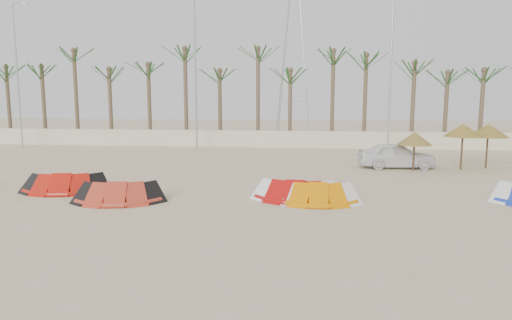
# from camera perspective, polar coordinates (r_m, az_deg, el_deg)

# --- Properties ---
(ground) EXTENTS (120.00, 120.00, 0.00)m
(ground) POSITION_cam_1_polar(r_m,az_deg,el_deg) (14.19, -2.65, -8.69)
(ground) COLOR beige
(ground) RESTS_ON ground
(boundary_wall) EXTENTS (60.00, 0.30, 1.30)m
(boundary_wall) POSITION_cam_1_polar(r_m,az_deg,el_deg) (35.64, 2.78, 2.64)
(boundary_wall) COLOR beige
(boundary_wall) RESTS_ON ground
(palm_line) EXTENTS (52.00, 4.00, 7.70)m
(palm_line) POSITION_cam_1_polar(r_m,az_deg,el_deg) (37.01, 4.04, 11.82)
(palm_line) COLOR brown
(palm_line) RESTS_ON ground
(lamp_a) EXTENTS (1.25, 0.14, 11.00)m
(lamp_a) POSITION_cam_1_polar(r_m,az_deg,el_deg) (40.07, -27.65, 9.67)
(lamp_a) COLOR #A5A8AD
(lamp_a) RESTS_ON ground
(lamp_b) EXTENTS (1.25, 0.14, 11.00)m
(lamp_b) POSITION_cam_1_polar(r_m,az_deg,el_deg) (34.41, -7.51, 10.91)
(lamp_b) COLOR #A5A8AD
(lamp_b) RESTS_ON ground
(lamp_c) EXTENTS (1.25, 0.14, 11.00)m
(lamp_c) POSITION_cam_1_polar(r_m,az_deg,el_deg) (33.97, 16.54, 10.68)
(lamp_c) COLOR #A5A8AD
(lamp_c) RESTS_ON ground
(pylon) EXTENTS (3.00, 3.00, 14.00)m
(pylon) POSITION_cam_1_polar(r_m,az_deg,el_deg) (41.63, 4.65, 2.53)
(pylon) COLOR #A5A8AD
(pylon) RESTS_ON ground
(kite_red_left) EXTENTS (3.77, 2.12, 0.90)m
(kite_red_left) POSITION_cam_1_polar(r_m,az_deg,el_deg) (21.19, -22.40, -2.47)
(kite_red_left) COLOR #B8180C
(kite_red_left) RESTS_ON ground
(kite_red_mid) EXTENTS (3.59, 2.08, 0.90)m
(kite_red_mid) POSITION_cam_1_polar(r_m,az_deg,el_deg) (18.50, -16.45, -3.67)
(kite_red_mid) COLOR #B23520
(kite_red_mid) RESTS_ON ground
(kite_red_right) EXTENTS (3.51, 1.80, 0.90)m
(kite_red_right) POSITION_cam_1_polar(r_m,az_deg,el_deg) (18.16, 5.04, -3.58)
(kite_red_right) COLOR #AB0D0B
(kite_red_right) RESTS_ON ground
(kite_orange) EXTENTS (3.25, 1.63, 0.90)m
(kite_orange) POSITION_cam_1_polar(r_m,az_deg,el_deg) (17.75, 7.66, -3.90)
(kite_orange) COLOR orange
(kite_orange) RESTS_ON ground
(parasol_left) EXTENTS (1.88, 1.88, 2.11)m
(parasol_left) POSITION_cam_1_polar(r_m,az_deg,el_deg) (26.07, 19.21, 2.55)
(parasol_left) COLOR #4C331E
(parasol_left) RESTS_ON ground
(parasol_mid) EXTENTS (2.04, 2.04, 2.52)m
(parasol_mid) POSITION_cam_1_polar(r_m,az_deg,el_deg) (27.41, 24.46, 3.39)
(parasol_mid) COLOR #4C331E
(parasol_mid) RESTS_ON ground
(parasol_right) EXTENTS (2.15, 2.15, 2.47)m
(parasol_right) POSITION_cam_1_polar(r_m,az_deg,el_deg) (28.44, 27.04, 3.28)
(parasol_right) COLOR #4C331E
(parasol_right) RESTS_ON ground
(car) EXTENTS (4.32, 1.99, 1.44)m
(car) POSITION_cam_1_polar(r_m,az_deg,el_deg) (26.77, 17.11, 0.56)
(car) COLOR white
(car) RESTS_ON ground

